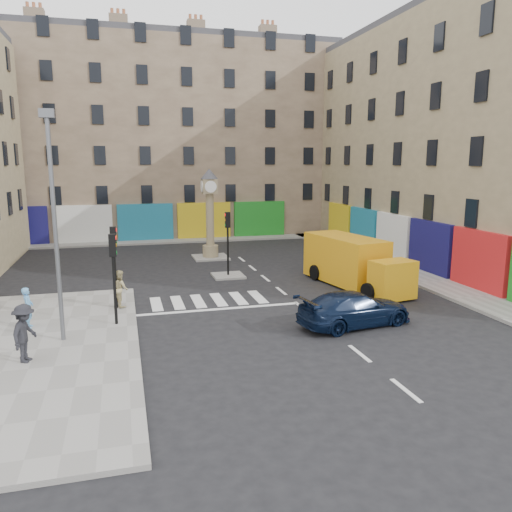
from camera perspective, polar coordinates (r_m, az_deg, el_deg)
name	(u,v)px	position (r m, az deg, el deg)	size (l,w,h in m)	color
ground	(309,313)	(22.60, 6.03, -6.49)	(120.00, 120.00, 0.00)	black
sidewalk_left	(37,351)	(19.54, -23.73, -9.92)	(7.00, 16.00, 0.15)	gray
sidewalk_right	(376,260)	(34.99, 13.50, -0.46)	(2.60, 30.00, 0.15)	gray
sidewalk_far	(171,241)	(43.01, -9.72, 1.72)	(32.00, 2.40, 0.15)	gray
island_near	(228,276)	(29.47, -3.20, -2.26)	(1.80, 1.80, 0.12)	gray
island_far	(211,257)	(35.24, -5.21, -0.15)	(2.40, 2.40, 0.12)	gray
building_right	(464,142)	(37.83, 22.65, 11.92)	(10.00, 30.00, 16.00)	#9C8A66
building_far	(162,142)	(48.32, -10.71, 12.68)	(32.00, 10.00, 17.00)	gray
traffic_light_left_near	(113,265)	(20.73, -15.99, -0.95)	(0.28, 0.22, 3.70)	black
traffic_light_left_far	(114,254)	(23.08, -15.91, 0.21)	(0.28, 0.22, 3.70)	black
traffic_light_island	(228,233)	(29.01, -3.25, 2.62)	(0.28, 0.22, 3.70)	black
lamp_post	(54,215)	(19.16, -22.07, 4.34)	(0.50, 0.25, 8.30)	#595B60
clock_pillar	(210,208)	(34.76, -5.30, 5.51)	(1.20, 1.20, 6.10)	#9C8A66
navy_sedan	(354,309)	(21.02, 11.19, -5.94)	(2.00, 4.91, 1.42)	black
yellow_van	(353,262)	(27.52, 11.02, -0.73)	(3.47, 7.48, 2.62)	orange
pedestrian_blue	(28,308)	(21.83, -24.61, -5.39)	(0.60, 0.39, 1.65)	#5997CC
pedestrian_tan	(120,288)	(23.56, -15.29, -3.59)	(0.82, 0.64, 1.69)	tan
pedestrian_dark	(25,333)	(18.20, -24.93, -8.00)	(1.26, 0.73, 1.96)	black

